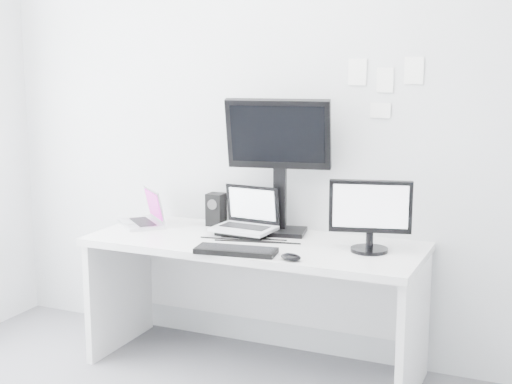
# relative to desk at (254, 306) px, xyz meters

# --- Properties ---
(back_wall) EXTENTS (3.60, 0.00, 3.60)m
(back_wall) POSITION_rel_desk_xyz_m (0.00, 0.35, 0.99)
(back_wall) COLOR #B9BCBE
(back_wall) RESTS_ON ground
(desk) EXTENTS (1.80, 0.70, 0.73)m
(desk) POSITION_rel_desk_xyz_m (0.00, 0.00, 0.00)
(desk) COLOR silver
(desk) RESTS_ON ground
(macbook) EXTENTS (0.37, 0.37, 0.22)m
(macbook) POSITION_rel_desk_xyz_m (-0.76, 0.07, 0.48)
(macbook) COLOR silver
(macbook) RESTS_ON desk
(speaker) EXTENTS (0.10, 0.10, 0.19)m
(speaker) POSITION_rel_desk_xyz_m (-0.35, 0.24, 0.46)
(speaker) COLOR black
(speaker) RESTS_ON desk
(dell_laptop) EXTENTS (0.35, 0.28, 0.27)m
(dell_laptop) POSITION_rel_desk_xyz_m (-0.10, 0.09, 0.50)
(dell_laptop) COLOR silver
(dell_laptop) RESTS_ON desk
(rear_monitor) EXTENTS (0.60, 0.31, 0.77)m
(rear_monitor) POSITION_rel_desk_xyz_m (0.06, 0.20, 0.75)
(rear_monitor) COLOR black
(rear_monitor) RESTS_ON desk
(samsung_monitor) EXTENTS (0.45, 0.29, 0.38)m
(samsung_monitor) POSITION_rel_desk_xyz_m (0.62, 0.03, 0.55)
(samsung_monitor) COLOR black
(samsung_monitor) RESTS_ON desk
(keyboard) EXTENTS (0.42, 0.20, 0.03)m
(keyboard) POSITION_rel_desk_xyz_m (0.02, -0.27, 0.38)
(keyboard) COLOR black
(keyboard) RESTS_ON desk
(mouse) EXTENTS (0.12, 0.09, 0.04)m
(mouse) POSITION_rel_desk_xyz_m (0.32, -0.29, 0.38)
(mouse) COLOR black
(mouse) RESTS_ON desk
(wall_note_0) EXTENTS (0.10, 0.00, 0.14)m
(wall_note_0) POSITION_rel_desk_xyz_m (0.45, 0.34, 1.26)
(wall_note_0) COLOR white
(wall_note_0) RESTS_ON back_wall
(wall_note_1) EXTENTS (0.09, 0.00, 0.13)m
(wall_note_1) POSITION_rel_desk_xyz_m (0.60, 0.34, 1.22)
(wall_note_1) COLOR white
(wall_note_1) RESTS_ON back_wall
(wall_note_2) EXTENTS (0.10, 0.00, 0.14)m
(wall_note_2) POSITION_rel_desk_xyz_m (0.75, 0.34, 1.26)
(wall_note_2) COLOR white
(wall_note_2) RESTS_ON back_wall
(wall_note_3) EXTENTS (0.11, 0.00, 0.08)m
(wall_note_3) POSITION_rel_desk_xyz_m (0.58, 0.34, 1.05)
(wall_note_3) COLOR white
(wall_note_3) RESTS_ON back_wall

